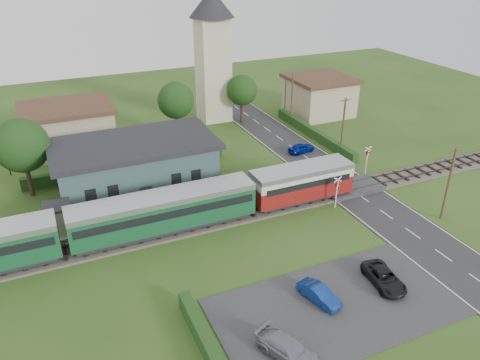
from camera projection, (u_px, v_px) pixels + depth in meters
name	position (u px, v px, depth m)	size (l,w,h in m)	color
ground	(274.00, 220.00, 42.85)	(120.00, 120.00, 0.00)	#2D4C19
railway_track	(264.00, 209.00, 44.43)	(76.00, 3.20, 0.49)	#4C443D
road	(363.00, 198.00, 46.46)	(6.00, 70.00, 0.05)	#28282B
car_park	(335.00, 307.00, 32.51)	(17.00, 9.00, 0.08)	#333335
crossing_deck	(351.00, 188.00, 48.00)	(6.20, 3.40, 0.45)	#333335
platform	(152.00, 214.00, 43.36)	(30.00, 3.00, 0.45)	gray
equipment_hut	(59.00, 218.00, 39.77)	(2.30, 2.30, 2.55)	beige
station_building	(136.00, 166.00, 46.97)	(16.00, 9.00, 5.30)	#335557
train	(127.00, 219.00, 38.86)	(43.20, 2.90, 3.40)	#232328
church_tower	(213.00, 47.00, 62.86)	(6.00, 6.00, 17.60)	beige
house_west	(69.00, 127.00, 56.53)	(10.80, 8.80, 5.50)	tan
house_east	(319.00, 95.00, 68.39)	(8.80, 8.80, 5.50)	tan
hedge_carpark	(207.00, 343.00, 28.81)	(0.80, 9.00, 1.20)	#193814
hedge_roadside	(314.00, 133.00, 60.76)	(0.80, 18.00, 1.20)	#193814
hedge_station	(128.00, 166.00, 51.56)	(22.00, 0.80, 1.30)	#193814
tree_a	(22.00, 146.00, 44.58)	(5.20, 5.20, 8.00)	#332316
tree_b	(176.00, 101.00, 58.60)	(4.60, 4.60, 7.34)	#332316
tree_c	(242.00, 90.00, 64.02)	(4.20, 4.20, 6.78)	#332316
utility_pole_b	(448.00, 183.00, 41.46)	(1.40, 0.22, 7.00)	#473321
utility_pole_c	(343.00, 126.00, 54.50)	(1.40, 0.22, 7.00)	#473321
utility_pole_d	(292.00, 98.00, 64.29)	(1.40, 0.22, 7.00)	#473321
crossing_signal_near	(337.00, 188.00, 43.87)	(0.84, 0.28, 3.28)	silver
crossing_signal_far	(367.00, 156.00, 50.39)	(0.84, 0.28, 3.28)	silver
streetlamp_west	(5.00, 149.00, 49.80)	(0.30, 0.30, 5.15)	#3F3F47
streetlamp_east	(286.00, 91.00, 69.28)	(0.30, 0.30, 5.15)	#3F3F47
car_on_road	(301.00, 148.00, 56.30)	(1.34, 3.33, 1.14)	#011587
car_park_blue	(319.00, 294.00, 32.81)	(1.19, 3.41, 1.12)	navy
car_park_silver	(288.00, 349.00, 28.29)	(1.73, 4.26, 1.24)	gray
car_park_dark	(384.00, 278.00, 34.40)	(1.89, 4.10, 1.14)	black
pedestrian_near	(238.00, 185.00, 46.12)	(0.61, 0.40, 1.68)	gray
pedestrian_far	(61.00, 223.00, 39.75)	(0.92, 0.72, 1.90)	gray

